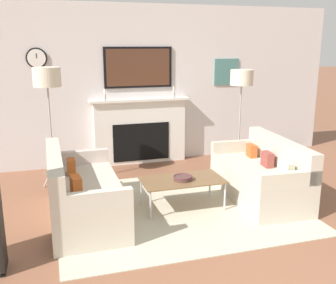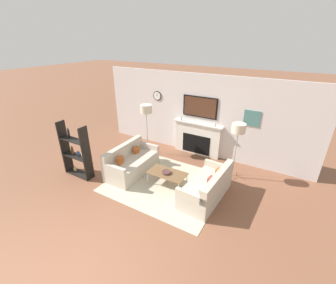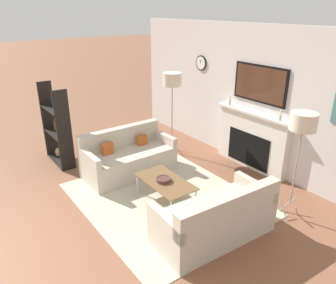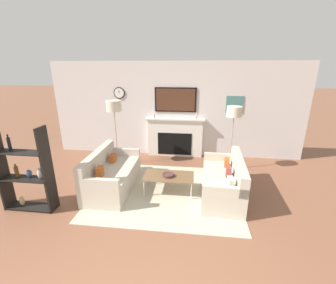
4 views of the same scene
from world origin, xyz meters
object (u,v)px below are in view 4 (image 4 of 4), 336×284
object	(u,v)px
coffee_table	(169,177)
decorative_bowl	(168,175)
couch_left	(111,176)
couch_right	(224,182)
floor_lamp_right	(234,113)
shelf_unit	(25,173)
floor_lamp_left	(114,107)

from	to	relation	value
coffee_table	decorative_bowl	xyz separation A→B (m)	(-0.00, -0.03, 0.06)
couch_left	couch_right	xyz separation A→B (m)	(2.39, -0.00, -0.01)
couch_left	decorative_bowl	distance (m)	1.25
floor_lamp_right	shelf_unit	bearing A→B (deg)	-151.23
coffee_table	decorative_bowl	world-z (taller)	decorative_bowl
coffee_table	floor_lamp_right	size ratio (longest dim) A/B	0.63
floor_lamp_right	couch_right	bearing A→B (deg)	-103.10
couch_right	floor_lamp_right	size ratio (longest dim) A/B	1.02
couch_left	decorative_bowl	xyz separation A→B (m)	(1.25, -0.05, 0.12)
floor_lamp_left	floor_lamp_right	bearing A→B (deg)	-0.00
coffee_table	floor_lamp_left	bearing A→B (deg)	140.16
decorative_bowl	shelf_unit	distance (m)	2.64
couch_left	coffee_table	xyz separation A→B (m)	(1.25, -0.02, 0.06)
floor_lamp_left	floor_lamp_right	distance (m)	2.98
couch_right	coffee_table	bearing A→B (deg)	-178.90
decorative_bowl	shelf_unit	bearing A→B (deg)	-161.46
floor_lamp_left	shelf_unit	bearing A→B (deg)	-113.64
couch_left	floor_lamp_right	size ratio (longest dim) A/B	1.03
couch_left	shelf_unit	world-z (taller)	shelf_unit
couch_right	floor_lamp_left	size ratio (longest dim) A/B	0.97
coffee_table	couch_left	bearing A→B (deg)	178.90
couch_right	decorative_bowl	xyz separation A→B (m)	(-1.14, -0.05, 0.12)
couch_right	coffee_table	distance (m)	1.14
coffee_table	shelf_unit	bearing A→B (deg)	-160.90
floor_lamp_right	decorative_bowl	bearing A→B (deg)	-137.41
couch_right	floor_lamp_right	xyz separation A→B (m)	(0.30, 1.27, 1.20)
coffee_table	decorative_bowl	distance (m)	0.06
couch_left	decorative_bowl	bearing A→B (deg)	-2.43
coffee_table	shelf_unit	world-z (taller)	shelf_unit
couch_left	coffee_table	world-z (taller)	couch_left
couch_right	coffee_table	world-z (taller)	couch_right
couch_left	floor_lamp_right	bearing A→B (deg)	25.28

